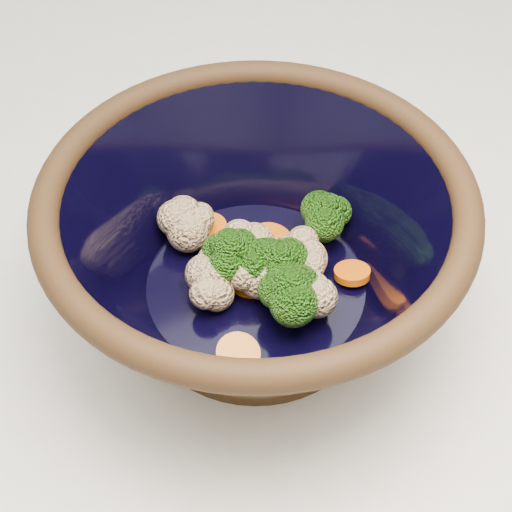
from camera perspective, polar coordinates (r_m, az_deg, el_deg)
counter at (r=0.99m, az=-0.02°, el=-17.13°), size 1.20×1.20×0.90m
mixing_bowl at (r=0.51m, az=0.00°, el=0.93°), size 0.35×0.35×0.13m
vegetable_pile at (r=0.53m, az=0.36°, el=-0.20°), size 0.15×0.15×0.05m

